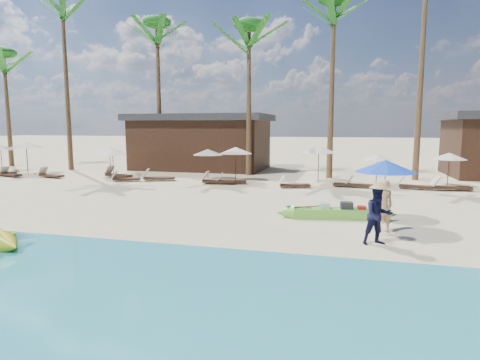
# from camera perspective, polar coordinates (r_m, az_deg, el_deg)

# --- Properties ---
(ground) EXTENTS (240.00, 240.00, 0.00)m
(ground) POSITION_cam_1_polar(r_m,az_deg,el_deg) (13.53, 0.99, -6.69)
(ground) COLOR beige
(ground) RESTS_ON ground
(wet_sand_strip) EXTENTS (240.00, 4.50, 0.01)m
(wet_sand_strip) POSITION_cam_1_polar(r_m,az_deg,el_deg) (8.98, -6.83, -14.25)
(wet_sand_strip) COLOR tan
(wet_sand_strip) RESTS_ON ground
(green_canoe) EXTENTS (4.86, 1.13, 0.62)m
(green_canoe) POSITION_cam_1_polar(r_m,az_deg,el_deg) (15.12, 13.43, -4.56)
(green_canoe) COLOR #65C63C
(green_canoe) RESTS_ON ground
(tourist) EXTENTS (0.71, 0.56, 1.69)m
(tourist) POSITION_cam_1_polar(r_m,az_deg,el_deg) (13.49, 19.69, -3.51)
(tourist) COLOR tan
(tourist) RESTS_ON ground
(vendor_green) EXTENTS (1.00, 0.89, 1.70)m
(vendor_green) POSITION_cam_1_polar(r_m,az_deg,el_deg) (12.04, 19.05, -4.77)
(vendor_green) COLOR #131233
(vendor_green) RESTS_ON ground
(blue_umbrella) EXTENTS (2.06, 2.06, 2.22)m
(blue_umbrella) POSITION_cam_1_polar(r_m,az_deg,el_deg) (14.49, 20.00, 1.86)
(blue_umbrella) COLOR #99999E
(blue_umbrella) RESTS_ON ground
(resort_parasol_0) EXTENTS (1.95, 1.95, 2.01)m
(resort_parasol_0) POSITION_cam_1_polar(r_m,az_deg,el_deg) (35.01, -30.91, 4.00)
(resort_parasol_0) COLOR #382317
(resort_parasol_0) RESTS_ON ground
(resort_parasol_1) EXTENTS (2.25, 2.25, 2.32)m
(resort_parasol_1) POSITION_cam_1_polar(r_m,az_deg,el_deg) (32.10, -28.14, 4.46)
(resort_parasol_1) COLOR #382317
(resort_parasol_1) RESTS_ON ground
(lounger_1_right) EXTENTS (1.87, 1.01, 0.61)m
(lounger_1_right) POSITION_cam_1_polar(r_m,az_deg,el_deg) (31.06, -29.91, 0.77)
(lounger_1_right) COLOR #382317
(lounger_1_right) RESTS_ON ground
(resort_parasol_2) EXTENTS (1.94, 1.94, 2.00)m
(resort_parasol_2) POSITION_cam_1_polar(r_m,az_deg,el_deg) (28.94, -18.06, 4.16)
(resort_parasol_2) COLOR #382317
(resort_parasol_2) RESTS_ON ground
(lounger_2_left) EXTENTS (1.92, 0.89, 0.63)m
(lounger_2_left) POSITION_cam_1_polar(r_m,az_deg,el_deg) (29.22, -25.41, 0.70)
(lounger_2_left) COLOR #382317
(lounger_2_left) RESTS_ON ground
(resort_parasol_3) EXTENTS (1.82, 1.82, 1.88)m
(resort_parasol_3) POSITION_cam_1_polar(r_m,az_deg,el_deg) (27.53, -17.67, 3.80)
(resort_parasol_3) COLOR #382317
(resort_parasol_3) RESTS_ON ground
(lounger_3_left) EXTENTS (2.04, 1.00, 0.67)m
(lounger_3_left) POSITION_cam_1_polar(r_m,az_deg,el_deg) (27.52, -17.09, 0.75)
(lounger_3_left) COLOR #382317
(lounger_3_left) RESTS_ON ground
(lounger_3_right) EXTENTS (1.78, 1.02, 0.58)m
(lounger_3_right) POSITION_cam_1_polar(r_m,az_deg,el_deg) (25.70, -16.10, 0.26)
(lounger_3_right) COLOR #382317
(lounger_3_right) RESTS_ON ground
(resort_parasol_4) EXTENTS (1.89, 1.89, 1.95)m
(resort_parasol_4) POSITION_cam_1_polar(r_m,az_deg,el_deg) (25.32, -4.61, 3.98)
(resort_parasol_4) COLOR #382317
(resort_parasol_4) RESTS_ON ground
(lounger_4_left) EXTENTS (2.07, 1.19, 0.67)m
(lounger_4_left) POSITION_cam_1_polar(r_m,az_deg,el_deg) (25.39, -11.75, 0.38)
(lounger_4_left) COLOR #382317
(lounger_4_left) RESTS_ON ground
(lounger_4_right) EXTENTS (2.02, 0.80, 0.67)m
(lounger_4_right) POSITION_cam_1_polar(r_m,az_deg,el_deg) (23.52, -3.37, -0.04)
(lounger_4_right) COLOR #382317
(lounger_4_right) RESTS_ON ground
(resort_parasol_5) EXTENTS (2.05, 2.05, 2.11)m
(resort_parasol_5) POSITION_cam_1_polar(r_m,az_deg,el_deg) (24.58, -0.63, 4.23)
(resort_parasol_5) COLOR #382317
(resort_parasol_5) RESTS_ON ground
(lounger_5_left) EXTENTS (1.81, 0.91, 0.59)m
(lounger_5_left) POSITION_cam_1_polar(r_m,az_deg,el_deg) (23.53, -1.44, -0.09)
(lounger_5_left) COLOR #382317
(lounger_5_left) RESTS_ON ground
(resort_parasol_6) EXTENTS (2.16, 2.16, 2.23)m
(resort_parasol_6) POSITION_cam_1_polar(r_m,az_deg,el_deg) (24.38, 11.14, 4.31)
(resort_parasol_6) COLOR #382317
(resort_parasol_6) RESTS_ON ground
(lounger_6_left) EXTENTS (1.82, 0.95, 0.59)m
(lounger_6_left) POSITION_cam_1_polar(r_m,az_deg,el_deg) (22.23, 7.49, -0.60)
(lounger_6_left) COLOR #382317
(lounger_6_left) RESTS_ON ground
(lounger_6_right) EXTENTS (1.76, 0.61, 0.59)m
(lounger_6_right) POSITION_cam_1_polar(r_m,az_deg,el_deg) (23.09, 14.84, -0.49)
(lounger_6_right) COLOR #382317
(lounger_6_right) RESTS_ON ground
(resort_parasol_7) EXTENTS (1.77, 1.77, 1.82)m
(resort_parasol_7) POSITION_cam_1_polar(r_m,az_deg,el_deg) (23.84, 18.93, 3.10)
(resort_parasol_7) COLOR #382317
(resort_parasol_7) RESTS_ON ground
(lounger_7_left) EXTENTS (1.74, 0.85, 0.57)m
(lounger_7_left) POSITION_cam_1_polar(r_m,az_deg,el_deg) (23.06, 16.69, -0.59)
(lounger_7_left) COLOR #382317
(lounger_7_left) RESTS_ON ground
(lounger_7_right) EXTENTS (1.85, 0.85, 0.60)m
(lounger_7_right) POSITION_cam_1_polar(r_m,az_deg,el_deg) (23.52, 23.43, -0.71)
(lounger_7_right) COLOR #382317
(lounger_7_right) RESTS_ON ground
(resort_parasol_8) EXTENTS (1.86, 1.86, 1.91)m
(resort_parasol_8) POSITION_cam_1_polar(r_m,az_deg,el_deg) (25.02, 27.61, 3.02)
(resort_parasol_8) COLOR #382317
(resort_parasol_8) RESTS_ON ground
(lounger_8_left) EXTENTS (2.01, 0.76, 0.67)m
(lounger_8_left) POSITION_cam_1_polar(r_m,az_deg,el_deg) (23.77, 27.57, -0.81)
(lounger_8_left) COLOR #382317
(lounger_8_left) RESTS_ON ground
(palm_0) EXTENTS (2.08, 2.08, 9.90)m
(palm_0) POSITION_cam_1_polar(r_m,az_deg,el_deg) (39.85, -30.48, 13.44)
(palm_0) COLOR brown
(palm_0) RESTS_ON ground
(palm_1) EXTENTS (2.08, 2.08, 13.60)m
(palm_1) POSITION_cam_1_polar(r_m,az_deg,el_deg) (34.68, -23.83, 19.41)
(palm_1) COLOR brown
(palm_1) RESTS_ON ground
(palm_2) EXTENTS (2.08, 2.08, 11.33)m
(palm_2) POSITION_cam_1_polar(r_m,az_deg,el_deg) (31.49, -11.66, 18.12)
(palm_2) COLOR brown
(palm_2) RESTS_ON ground
(palm_3) EXTENTS (2.08, 2.08, 10.52)m
(palm_3) POSITION_cam_1_polar(r_m,az_deg,el_deg) (28.27, 1.29, 18.26)
(palm_3) COLOR brown
(palm_3) RESTS_ON ground
(palm_4) EXTENTS (2.08, 2.08, 11.70)m
(palm_4) POSITION_cam_1_polar(r_m,az_deg,el_deg) (27.46, 13.15, 20.25)
(palm_4) COLOR brown
(palm_4) RESTS_ON ground
(palm_5) EXTENTS (2.08, 2.08, 13.60)m
(palm_5) POSITION_cam_1_polar(r_m,az_deg,el_deg) (28.47, 24.85, 22.14)
(palm_5) COLOR brown
(palm_5) RESTS_ON ground
(pavilion_west) EXTENTS (10.80, 6.60, 4.30)m
(pavilion_west) POSITION_cam_1_polar(r_m,az_deg,el_deg) (32.24, -5.49, 5.50)
(pavilion_west) COLOR #382317
(pavilion_west) RESTS_ON ground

